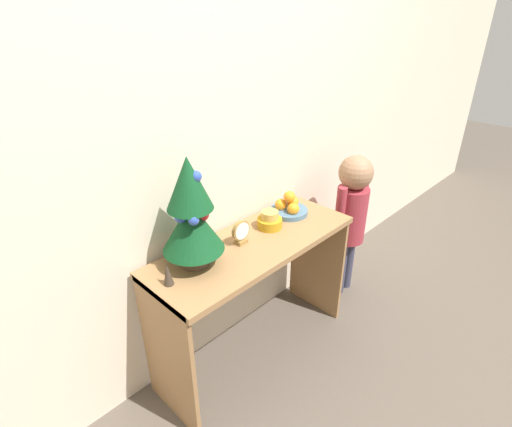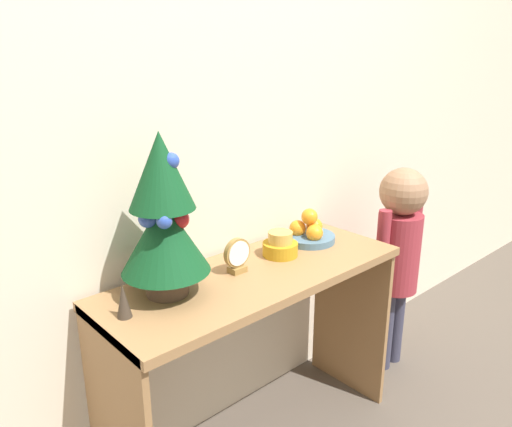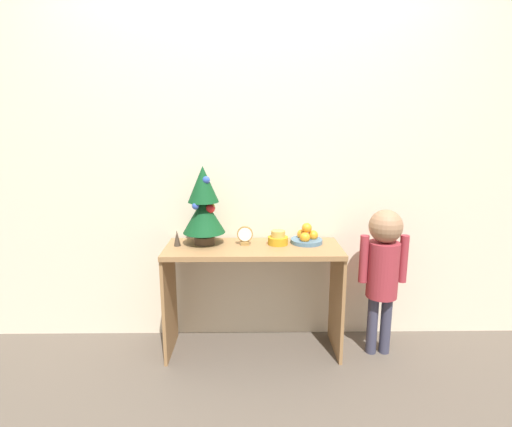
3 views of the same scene
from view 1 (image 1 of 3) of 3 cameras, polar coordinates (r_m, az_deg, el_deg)
name	(u,v)px [view 1 (image 1 of 3)]	position (r m, az deg, el deg)	size (l,w,h in m)	color
ground_plane	(282,370)	(2.25, 3.75, -21.37)	(12.00, 12.00, 0.00)	brown
back_wall	(215,117)	(1.85, -5.90, 13.58)	(7.00, 0.05, 2.50)	beige
console_table	(254,270)	(1.98, -0.22, -8.09)	(1.08, 0.40, 0.70)	olive
mini_tree	(191,213)	(1.64, -9.25, 0.03)	(0.26, 0.26, 0.49)	#4C3828
fruit_bowl	(289,207)	(2.14, 4.72, 0.90)	(0.20, 0.20, 0.13)	#476B84
singing_bowl	(270,221)	(2.00, 1.97, -1.03)	(0.13, 0.13, 0.09)	#B78419
desk_clock	(241,232)	(1.86, -2.16, -2.72)	(0.10, 0.04, 0.12)	olive
figurine	(168,274)	(1.64, -12.50, -8.45)	(0.04, 0.04, 0.10)	#382D23
child_figure	(352,208)	(2.48, 13.49, 0.73)	(0.30, 0.20, 0.94)	#38384C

